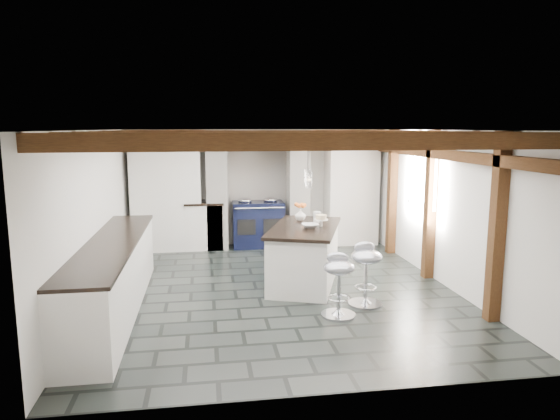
{
  "coord_description": "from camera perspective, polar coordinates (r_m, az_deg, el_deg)",
  "views": [
    {
      "loc": [
        -1.01,
        -6.97,
        2.33
      ],
      "look_at": [
        0.1,
        0.4,
        1.1
      ],
      "focal_mm": 32.0,
      "sensor_mm": 36.0,
      "label": 1
    }
  ],
  "objects": [
    {
      "name": "ground",
      "position": [
        7.42,
        -0.31,
        -8.93
      ],
      "size": [
        6.0,
        6.0,
        0.0
      ],
      "primitive_type": "plane",
      "color": "black",
      "rests_on": "ground"
    },
    {
      "name": "room_shell",
      "position": [
        8.49,
        -5.76,
        0.76
      ],
      "size": [
        6.0,
        6.03,
        6.0
      ],
      "color": "silver",
      "rests_on": "ground"
    },
    {
      "name": "range_cooker",
      "position": [
        9.88,
        -2.54,
        -1.52
      ],
      "size": [
        1.0,
        0.63,
        0.99
      ],
      "color": "black",
      "rests_on": "ground"
    },
    {
      "name": "kitchen_island",
      "position": [
        7.55,
        2.83,
        -5.06
      ],
      "size": [
        1.47,
        1.99,
        1.17
      ],
      "rotation": [
        0.0,
        0.0,
        -0.34
      ],
      "color": "white",
      "rests_on": "ground"
    },
    {
      "name": "bar_stool_near",
      "position": [
        6.71,
        9.79,
        -6.4
      ],
      "size": [
        0.45,
        0.45,
        0.84
      ],
      "rotation": [
        0.0,
        0.0,
        -0.01
      ],
      "color": "silver",
      "rests_on": "ground"
    },
    {
      "name": "bar_stool_far",
      "position": [
        6.28,
        6.76,
        -7.67
      ],
      "size": [
        0.48,
        0.48,
        0.8
      ],
      "rotation": [
        0.0,
        0.0,
        -0.27
      ],
      "color": "silver",
      "rests_on": "ground"
    }
  ]
}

